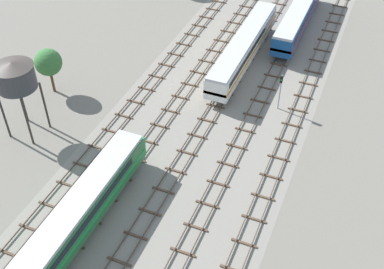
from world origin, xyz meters
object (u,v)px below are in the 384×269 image
object	(u,v)px
diesel_railcar_left_nearest	(79,213)
passenger_coach_centre_left_near	(244,47)
signal_post_nearest	(280,88)
water_tower	(15,76)
passenger_coach_centre_mid	(300,13)

from	to	relation	value
diesel_railcar_left_nearest	passenger_coach_centre_left_near	world-z (taller)	same
diesel_railcar_left_nearest	signal_post_nearest	world-z (taller)	signal_post_nearest
water_tower	passenger_coach_centre_left_near	bearing A→B (deg)	52.08
passenger_coach_centre_left_near	signal_post_nearest	bearing A→B (deg)	-48.66
passenger_coach_centre_mid	signal_post_nearest	bearing A→B (deg)	-83.48
water_tower	signal_post_nearest	xyz separation A→B (m)	(24.98, 14.99, -4.53)
signal_post_nearest	diesel_railcar_left_nearest	bearing A→B (deg)	-115.27
passenger_coach_centre_left_near	diesel_railcar_left_nearest	bearing A→B (deg)	-98.13
diesel_railcar_left_nearest	passenger_coach_centre_left_near	xyz separation A→B (m)	(4.70, 32.92, 0.02)
passenger_coach_centre_left_near	water_tower	world-z (taller)	water_tower
passenger_coach_centre_left_near	passenger_coach_centre_mid	xyz separation A→B (m)	(4.70, 12.54, 0.00)
signal_post_nearest	passenger_coach_centre_mid	bearing A→B (deg)	96.52
passenger_coach_centre_left_near	water_tower	xyz separation A→B (m)	(-17.93, -23.01, 4.99)
passenger_coach_centre_left_near	passenger_coach_centre_mid	bearing A→B (deg)	69.45
passenger_coach_centre_left_near	passenger_coach_centre_mid	distance (m)	13.40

